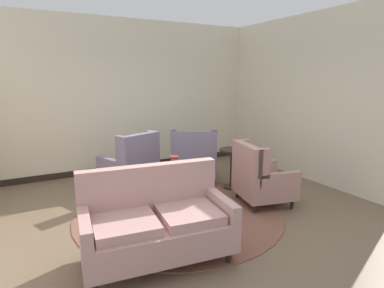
{
  "coord_description": "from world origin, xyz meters",
  "views": [
    {
      "loc": [
        -1.94,
        -3.69,
        1.98
      ],
      "look_at": [
        0.25,
        0.37,
        1.0
      ],
      "focal_mm": 29.85,
      "sensor_mm": 36.0,
      "label": 1
    }
  ],
  "objects_px": {
    "coffee_table": "(178,185)",
    "side_table": "(232,165)",
    "armchair_beside_settee": "(132,166)",
    "porcelain_vase": "(174,170)",
    "armchair_far_left": "(260,178)",
    "armchair_foreground_right": "(194,160)",
    "settee": "(156,223)"
  },
  "relations": [
    {
      "from": "armchair_far_left",
      "to": "armchair_beside_settee",
      "type": "bearing_deg",
      "value": 57.75
    },
    {
      "from": "porcelain_vase",
      "to": "armchair_beside_settee",
      "type": "xyz_separation_m",
      "value": [
        -0.28,
        1.16,
        -0.19
      ]
    },
    {
      "from": "settee",
      "to": "armchair_far_left",
      "type": "bearing_deg",
      "value": 25.45
    },
    {
      "from": "porcelain_vase",
      "to": "armchair_foreground_right",
      "type": "bearing_deg",
      "value": 49.58
    },
    {
      "from": "armchair_beside_settee",
      "to": "settee",
      "type": "bearing_deg",
      "value": 56.91
    },
    {
      "from": "coffee_table",
      "to": "porcelain_vase",
      "type": "distance_m",
      "value": 0.25
    },
    {
      "from": "armchair_beside_settee",
      "to": "armchair_far_left",
      "type": "bearing_deg",
      "value": 113.4
    },
    {
      "from": "coffee_table",
      "to": "armchair_foreground_right",
      "type": "bearing_deg",
      "value": 51.48
    },
    {
      "from": "armchair_far_left",
      "to": "armchair_foreground_right",
      "type": "relative_size",
      "value": 0.82
    },
    {
      "from": "coffee_table",
      "to": "side_table",
      "type": "relative_size",
      "value": 1.32
    },
    {
      "from": "side_table",
      "to": "armchair_beside_settee",
      "type": "bearing_deg",
      "value": 154.55
    },
    {
      "from": "porcelain_vase",
      "to": "side_table",
      "type": "height_order",
      "value": "porcelain_vase"
    },
    {
      "from": "side_table",
      "to": "coffee_table",
      "type": "bearing_deg",
      "value": -162.5
    },
    {
      "from": "settee",
      "to": "armchair_beside_settee",
      "type": "height_order",
      "value": "armchair_beside_settee"
    },
    {
      "from": "side_table",
      "to": "armchair_foreground_right",
      "type": "bearing_deg",
      "value": 120.44
    },
    {
      "from": "porcelain_vase",
      "to": "settee",
      "type": "bearing_deg",
      "value": -123.8
    },
    {
      "from": "coffee_table",
      "to": "armchair_far_left",
      "type": "xyz_separation_m",
      "value": [
        1.23,
        -0.39,
        0.03
      ]
    },
    {
      "from": "porcelain_vase",
      "to": "settee",
      "type": "xyz_separation_m",
      "value": [
        -0.73,
        -1.09,
        -0.21
      ]
    },
    {
      "from": "porcelain_vase",
      "to": "armchair_foreground_right",
      "type": "relative_size",
      "value": 0.32
    },
    {
      "from": "coffee_table",
      "to": "armchair_beside_settee",
      "type": "height_order",
      "value": "armchair_beside_settee"
    },
    {
      "from": "side_table",
      "to": "armchair_far_left",
      "type": "bearing_deg",
      "value": -92.54
    },
    {
      "from": "armchair_foreground_right",
      "to": "armchair_beside_settee",
      "type": "relative_size",
      "value": 1.12
    },
    {
      "from": "armchair_foreground_right",
      "to": "side_table",
      "type": "relative_size",
      "value": 1.64
    },
    {
      "from": "porcelain_vase",
      "to": "side_table",
      "type": "xyz_separation_m",
      "value": [
        1.32,
        0.4,
        -0.2
      ]
    },
    {
      "from": "armchair_beside_settee",
      "to": "porcelain_vase",
      "type": "bearing_deg",
      "value": 81.85
    },
    {
      "from": "porcelain_vase",
      "to": "coffee_table",
      "type": "bearing_deg",
      "value": -4.2
    },
    {
      "from": "coffee_table",
      "to": "armchair_far_left",
      "type": "distance_m",
      "value": 1.29
    },
    {
      "from": "coffee_table",
      "to": "side_table",
      "type": "distance_m",
      "value": 1.33
    },
    {
      "from": "armchair_beside_settee",
      "to": "armchair_foreground_right",
      "type": "bearing_deg",
      "value": 154.35
    },
    {
      "from": "coffee_table",
      "to": "side_table",
      "type": "xyz_separation_m",
      "value": [
        1.27,
        0.4,
        0.04
      ]
    },
    {
      "from": "coffee_table",
      "to": "porcelain_vase",
      "type": "xyz_separation_m",
      "value": [
        -0.06,
        0.0,
        0.24
      ]
    },
    {
      "from": "settee",
      "to": "armchair_beside_settee",
      "type": "distance_m",
      "value": 2.29
    }
  ]
}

